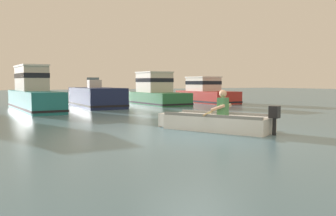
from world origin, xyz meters
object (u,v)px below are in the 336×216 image
Objects in this scene: moored_boat_teal at (33,94)px; moored_boat_red at (206,93)px; moored_boat_navy at (96,98)px; rowboat_with_person at (216,122)px; moored_boat_green at (156,93)px.

moored_boat_teal reaches higher than moored_boat_red.
moored_boat_navy is at bearing -174.86° from moored_boat_red.
rowboat_with_person is at bearing -71.05° from moored_boat_teal.
moored_boat_navy is 0.95× the size of moored_boat_red.
moored_boat_red is (7.88, 0.71, 0.13)m from moored_boat_navy.
rowboat_with_person is at bearing -108.35° from moored_boat_green.
moored_boat_teal is 7.54m from moored_boat_green.
rowboat_with_person is 0.71× the size of moored_boat_green.
moored_boat_green reaches higher than moored_boat_navy.
moored_boat_green is at bearing 71.65° from rowboat_with_person.
rowboat_with_person is 0.53× the size of moored_boat_teal.
moored_boat_teal reaches higher than rowboat_with_person.
moored_boat_teal is 3.47m from moored_boat_navy.
moored_boat_teal reaches higher than moored_boat_navy.
moored_boat_green reaches higher than rowboat_with_person.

